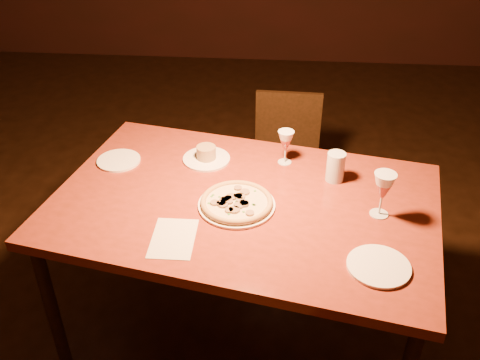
{
  "coord_description": "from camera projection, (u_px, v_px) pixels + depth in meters",
  "views": [
    {
      "loc": [
        0.42,
        -1.99,
        2.08
      ],
      "look_at": [
        0.27,
        -0.19,
        0.88
      ],
      "focal_mm": 40.0,
      "sensor_mm": 36.0,
      "label": 1
    }
  ],
  "objects": [
    {
      "name": "side_plate_left",
      "position": [
        119.0,
        160.0,
        2.41
      ],
      "size": [
        0.19,
        0.19,
        0.01
      ],
      "primitive_type": "cylinder",
      "color": "white",
      "rests_on": "dining_table"
    },
    {
      "name": "floor",
      "position": [
        193.0,
        297.0,
        2.83
      ],
      "size": [
        7.0,
        7.0,
        0.0
      ],
      "primitive_type": "plane",
      "color": "black",
      "rests_on": "ground"
    },
    {
      "name": "menu_card",
      "position": [
        173.0,
        238.0,
        1.96
      ],
      "size": [
        0.16,
        0.23,
        0.0
      ],
      "primitive_type": "cube",
      "rotation": [
        0.0,
        0.0,
        0.01
      ],
      "color": "beige",
      "rests_on": "dining_table"
    },
    {
      "name": "wine_glass_far",
      "position": [
        285.0,
        147.0,
        2.36
      ],
      "size": [
        0.07,
        0.07,
        0.16
      ],
      "primitive_type": null,
      "color": "#A94846",
      "rests_on": "dining_table"
    },
    {
      "name": "pizza_plate",
      "position": [
        237.0,
        202.0,
        2.12
      ],
      "size": [
        0.31,
        0.31,
        0.03
      ],
      "color": "white",
      "rests_on": "dining_table"
    },
    {
      "name": "water_tumbler",
      "position": [
        336.0,
        167.0,
        2.25
      ],
      "size": [
        0.08,
        0.08,
        0.13
      ],
      "primitive_type": "cylinder",
      "color": "silver",
      "rests_on": "dining_table"
    },
    {
      "name": "ramekin_saucer",
      "position": [
        206.0,
        156.0,
        2.41
      ],
      "size": [
        0.21,
        0.21,
        0.07
      ],
      "color": "white",
      "rests_on": "dining_table"
    },
    {
      "name": "side_plate_near",
      "position": [
        379.0,
        266.0,
        1.83
      ],
      "size": [
        0.22,
        0.22,
        0.01
      ],
      "primitive_type": "cylinder",
      "color": "white",
      "rests_on": "dining_table"
    },
    {
      "name": "dining_table",
      "position": [
        244.0,
        214.0,
        2.2
      ],
      "size": [
        1.7,
        1.27,
        0.82
      ],
      "rotation": [
        0.0,
        0.0,
        -0.2
      ],
      "color": "maroon",
      "rests_on": "floor"
    },
    {
      "name": "wine_glass_right",
      "position": [
        382.0,
        195.0,
        2.03
      ],
      "size": [
        0.09,
        0.09,
        0.19
      ],
      "primitive_type": null,
      "color": "#A94846",
      "rests_on": "dining_table"
    },
    {
      "name": "chair_far",
      "position": [
        286.0,
        155.0,
        3.18
      ],
      "size": [
        0.4,
        0.4,
        0.81
      ],
      "rotation": [
        0.0,
        0.0,
        -0.03
      ],
      "color": "black",
      "rests_on": "floor"
    }
  ]
}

